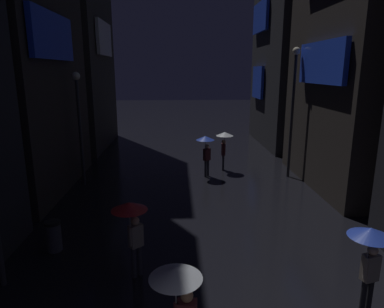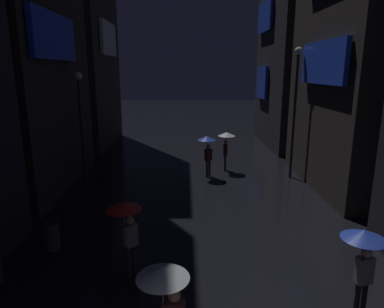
% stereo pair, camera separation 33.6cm
% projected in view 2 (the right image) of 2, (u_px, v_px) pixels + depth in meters
% --- Properties ---
extents(pedestrian_near_crossing_clear, '(0.90, 0.90, 2.12)m').
position_uv_depth(pedestrian_near_crossing_clear, '(167.00, 291.00, 5.71)').
color(pedestrian_near_crossing_clear, '#2D2D38').
rests_on(pedestrian_near_crossing_clear, ground).
extents(pedestrian_foreground_right_blue, '(0.90, 0.90, 2.12)m').
position_uv_depth(pedestrian_foreground_right_blue, '(364.00, 249.00, 7.03)').
color(pedestrian_foreground_right_blue, black).
rests_on(pedestrian_foreground_right_blue, ground).
extents(pedestrian_foreground_left_red, '(0.90, 0.90, 2.12)m').
position_uv_depth(pedestrian_foreground_left_red, '(126.00, 218.00, 8.52)').
color(pedestrian_foreground_left_red, '#2D2D38').
rests_on(pedestrian_foreground_left_red, ground).
extents(pedestrian_far_right_clear, '(0.90, 0.90, 2.12)m').
position_uv_depth(pedestrian_far_right_clear, '(226.00, 140.00, 17.93)').
color(pedestrian_far_right_clear, '#2D2D38').
rests_on(pedestrian_far_right_clear, ground).
extents(pedestrian_midstreet_centre_blue, '(0.90, 0.90, 2.12)m').
position_uv_depth(pedestrian_midstreet_centre_blue, '(207.00, 145.00, 16.87)').
color(pedestrian_midstreet_centre_blue, '#2D2D38').
rests_on(pedestrian_midstreet_centre_blue, ground).
extents(streetlamp_right_far, '(0.36, 0.36, 6.30)m').
position_uv_depth(streetlamp_right_far, '(295.00, 100.00, 16.35)').
color(streetlamp_right_far, '#2D2D33').
rests_on(streetlamp_right_far, ground).
extents(streetlamp_left_far, '(0.36, 0.36, 5.19)m').
position_uv_depth(streetlamp_left_far, '(81.00, 115.00, 15.48)').
color(streetlamp_left_far, '#2D2D33').
rests_on(streetlamp_left_far, ground).
extents(trash_bin, '(0.46, 0.46, 0.93)m').
position_uv_depth(trash_bin, '(52.00, 234.00, 10.24)').
color(trash_bin, '#3F3F47').
rests_on(trash_bin, ground).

